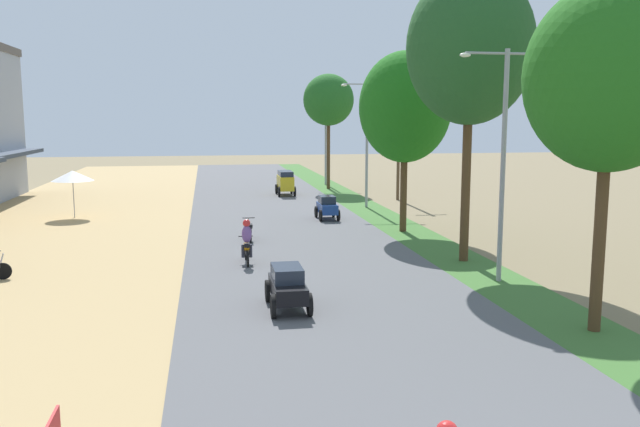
{
  "coord_description": "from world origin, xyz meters",
  "views": [
    {
      "loc": [
        -3.61,
        -5.15,
        5.41
      ],
      "look_at": [
        0.87,
        20.79,
        1.55
      ],
      "focal_mm": 37.02,
      "sensor_mm": 36.0,
      "label": 1
    }
  ],
  "objects_px": {
    "streetlamp_near": "(504,149)",
    "streetlamp_far": "(326,133)",
    "median_tree_third": "(405,107)",
    "motorbike_ahead_fourth": "(250,229)",
    "car_hatchback_blue": "(327,207)",
    "median_tree_second": "(470,48)",
    "streetlamp_mid": "(367,135)",
    "car_sedan_black": "(288,285)",
    "motorbike_ahead_third": "(247,243)",
    "car_van_yellow": "(285,181)",
    "median_tree_fourth": "(329,100)",
    "utility_pole_near": "(399,135)",
    "median_tree_nearest": "(610,78)",
    "vendor_umbrella": "(73,176)"
  },
  "relations": [
    {
      "from": "median_tree_fourth",
      "to": "motorbike_ahead_fourth",
      "type": "relative_size",
      "value": 4.74
    },
    {
      "from": "median_tree_fourth",
      "to": "utility_pole_near",
      "type": "distance_m",
      "value": 8.16
    },
    {
      "from": "median_tree_fourth",
      "to": "streetlamp_near",
      "type": "distance_m",
      "value": 28.88
    },
    {
      "from": "median_tree_fourth",
      "to": "car_hatchback_blue",
      "type": "distance_m",
      "value": 16.23
    },
    {
      "from": "median_tree_second",
      "to": "streetlamp_near",
      "type": "bearing_deg",
      "value": -91.0
    },
    {
      "from": "median_tree_second",
      "to": "car_van_yellow",
      "type": "distance_m",
      "value": 23.31
    },
    {
      "from": "motorbike_ahead_fourth",
      "to": "car_van_yellow",
      "type": "bearing_deg",
      "value": 77.87
    },
    {
      "from": "motorbike_ahead_fourth",
      "to": "median_tree_fourth",
      "type": "bearing_deg",
      "value": 70.28
    },
    {
      "from": "vendor_umbrella",
      "to": "streetlamp_near",
      "type": "relative_size",
      "value": 0.34
    },
    {
      "from": "car_hatchback_blue",
      "to": "motorbike_ahead_fourth",
      "type": "bearing_deg",
      "value": -129.34
    },
    {
      "from": "median_tree_second",
      "to": "median_tree_fourth",
      "type": "bearing_deg",
      "value": 90.93
    },
    {
      "from": "streetlamp_mid",
      "to": "car_sedan_black",
      "type": "relative_size",
      "value": 3.28
    },
    {
      "from": "median_tree_third",
      "to": "streetlamp_far",
      "type": "xyz_separation_m",
      "value": [
        0.31,
        22.18,
        -1.67
      ]
    },
    {
      "from": "streetlamp_near",
      "to": "streetlamp_far",
      "type": "bearing_deg",
      "value": 90.0
    },
    {
      "from": "car_hatchback_blue",
      "to": "streetlamp_near",
      "type": "bearing_deg",
      "value": -77.09
    },
    {
      "from": "median_tree_second",
      "to": "car_van_yellow",
      "type": "xyz_separation_m",
      "value": [
        -4.13,
        21.89,
        -6.85
      ]
    },
    {
      "from": "median_tree_fourth",
      "to": "utility_pole_near",
      "type": "height_order",
      "value": "median_tree_fourth"
    },
    {
      "from": "vendor_umbrella",
      "to": "streetlamp_near",
      "type": "height_order",
      "value": "streetlamp_near"
    },
    {
      "from": "median_tree_second",
      "to": "streetlamp_near",
      "type": "distance_m",
      "value": 4.7
    },
    {
      "from": "median_tree_third",
      "to": "streetlamp_far",
      "type": "distance_m",
      "value": 22.25
    },
    {
      "from": "median_tree_nearest",
      "to": "streetlamp_mid",
      "type": "xyz_separation_m",
      "value": [
        -0.17,
        23.47,
        -1.99
      ]
    },
    {
      "from": "streetlamp_near",
      "to": "car_van_yellow",
      "type": "bearing_deg",
      "value": 99.23
    },
    {
      "from": "motorbike_ahead_fourth",
      "to": "streetlamp_far",
      "type": "bearing_deg",
      "value": 71.96
    },
    {
      "from": "car_van_yellow",
      "to": "car_hatchback_blue",
      "type": "bearing_deg",
      "value": -85.48
    },
    {
      "from": "median_tree_second",
      "to": "median_tree_nearest",
      "type": "bearing_deg",
      "value": -89.21
    },
    {
      "from": "median_tree_third",
      "to": "motorbike_ahead_fourth",
      "type": "relative_size",
      "value": 4.65
    },
    {
      "from": "streetlamp_far",
      "to": "utility_pole_near",
      "type": "bearing_deg",
      "value": -73.74
    },
    {
      "from": "median_tree_third",
      "to": "streetlamp_near",
      "type": "bearing_deg",
      "value": -88.17
    },
    {
      "from": "vendor_umbrella",
      "to": "utility_pole_near",
      "type": "distance_m",
      "value": 20.11
    },
    {
      "from": "median_tree_fourth",
      "to": "median_tree_second",
      "type": "bearing_deg",
      "value": -89.07
    },
    {
      "from": "car_sedan_black",
      "to": "car_van_yellow",
      "type": "height_order",
      "value": "car_van_yellow"
    },
    {
      "from": "car_hatchback_blue",
      "to": "motorbike_ahead_third",
      "type": "distance_m",
      "value": 11.12
    },
    {
      "from": "motorbike_ahead_third",
      "to": "streetlamp_far",
      "type": "bearing_deg",
      "value": 74.02
    },
    {
      "from": "streetlamp_mid",
      "to": "car_sedan_black",
      "type": "height_order",
      "value": "streetlamp_mid"
    },
    {
      "from": "vendor_umbrella",
      "to": "car_van_yellow",
      "type": "relative_size",
      "value": 1.05
    },
    {
      "from": "streetlamp_far",
      "to": "car_hatchback_blue",
      "type": "height_order",
      "value": "streetlamp_far"
    },
    {
      "from": "vendor_umbrella",
      "to": "car_van_yellow",
      "type": "xyz_separation_m",
      "value": [
        12.4,
        8.08,
        -1.28
      ]
    },
    {
      "from": "utility_pole_near",
      "to": "motorbike_ahead_third",
      "type": "distance_m",
      "value": 21.21
    },
    {
      "from": "streetlamp_far",
      "to": "car_hatchback_blue",
      "type": "distance_m",
      "value": 18.6
    },
    {
      "from": "vendor_umbrella",
      "to": "car_sedan_black",
      "type": "distance_m",
      "value": 21.16
    },
    {
      "from": "median_tree_nearest",
      "to": "median_tree_third",
      "type": "height_order",
      "value": "median_tree_nearest"
    },
    {
      "from": "streetlamp_far",
      "to": "utility_pole_near",
      "type": "relative_size",
      "value": 0.87
    },
    {
      "from": "streetlamp_near",
      "to": "motorbike_ahead_third",
      "type": "xyz_separation_m",
      "value": [
        -8.02,
        3.92,
        -3.53
      ]
    },
    {
      "from": "median_tree_second",
      "to": "streetlamp_mid",
      "type": "distance_m",
      "value": 15.52
    },
    {
      "from": "median_tree_nearest",
      "to": "streetlamp_far",
      "type": "xyz_separation_m",
      "value": [
        -0.17,
        37.14,
        -2.16
      ]
    },
    {
      "from": "car_sedan_black",
      "to": "motorbike_ahead_fourth",
      "type": "relative_size",
      "value": 1.26
    },
    {
      "from": "vendor_umbrella",
      "to": "median_tree_third",
      "type": "relative_size",
      "value": 0.3
    },
    {
      "from": "median_tree_second",
      "to": "utility_pole_near",
      "type": "height_order",
      "value": "median_tree_second"
    },
    {
      "from": "streetlamp_mid",
      "to": "car_hatchback_blue",
      "type": "height_order",
      "value": "streetlamp_mid"
    },
    {
      "from": "vendor_umbrella",
      "to": "utility_pole_near",
      "type": "relative_size",
      "value": 0.31
    }
  ]
}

